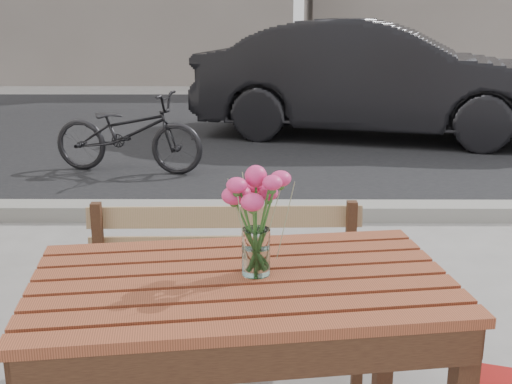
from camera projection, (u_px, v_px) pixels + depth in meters
street at (236, 158)px, 7.15m from camera, size 30.00×8.12×0.12m
main_table at (242, 316)px, 2.04m from camera, size 1.40×0.93×0.80m
main_bench at (225, 268)px, 2.91m from camera, size 1.28×0.41×0.79m
main_vase at (256, 208)px, 1.97m from camera, size 0.19×0.19×0.35m
parked_car at (376, 79)px, 8.32m from camera, size 4.87×2.73×1.52m
bicycle at (128, 132)px, 6.56m from camera, size 1.65×0.83×0.83m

